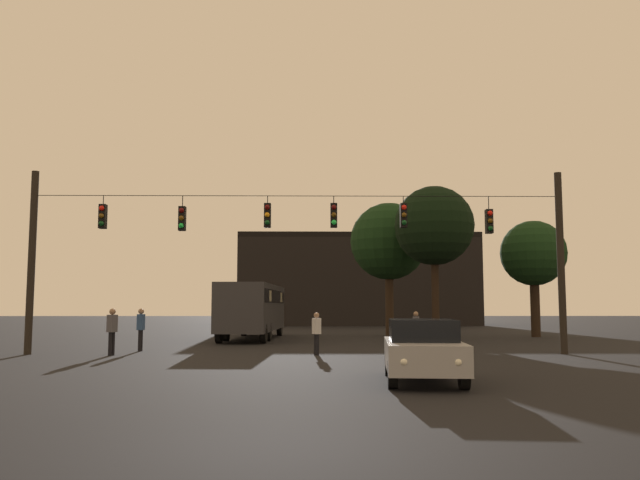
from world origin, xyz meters
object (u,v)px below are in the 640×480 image
at_px(tree_behind_building, 533,254).
at_px(tree_right_far, 434,226).
at_px(tree_left_silhouette, 389,242).
at_px(pedestrian_crossing_center, 416,328).
at_px(pedestrian_near_bus, 141,327).
at_px(pedestrian_crossing_left, 317,331).
at_px(pedestrian_crossing_right, 112,329).
at_px(city_bus, 253,305).
at_px(car_near_right, 423,349).

height_order(tree_behind_building, tree_right_far, tree_right_far).
height_order(tree_left_silhouette, tree_right_far, tree_right_far).
height_order(pedestrian_crossing_center, pedestrian_near_bus, pedestrian_near_bus).
bearing_deg(pedestrian_crossing_left, pedestrian_crossing_right, -179.50).
xyz_separation_m(city_bus, pedestrian_crossing_right, (-4.24, -11.90, -0.87)).
height_order(city_bus, tree_right_far, tree_right_far).
distance_m(pedestrian_crossing_right, tree_left_silhouette, 20.53).
xyz_separation_m(city_bus, pedestrian_crossing_center, (7.85, -8.07, -0.96)).
relative_size(car_near_right, tree_right_far, 0.52).
xyz_separation_m(tree_behind_building, tree_right_far, (-6.53, -2.90, 1.32)).
height_order(city_bus, pedestrian_crossing_center, city_bus).
height_order(pedestrian_crossing_right, tree_left_silhouette, tree_left_silhouette).
xyz_separation_m(pedestrian_near_bus, tree_right_far, (13.89, 8.88, 5.28)).
bearing_deg(pedestrian_crossing_left, tree_right_far, 59.05).
relative_size(car_near_right, pedestrian_near_bus, 2.56).
bearing_deg(pedestrian_crossing_center, car_near_right, -98.44).
bearing_deg(tree_left_silhouette, tree_behind_building, -10.46).
height_order(pedestrian_crossing_left, pedestrian_near_bus, pedestrian_near_bus).
height_order(pedestrian_crossing_right, pedestrian_near_bus, pedestrian_crossing_right).
bearing_deg(tree_right_far, pedestrian_crossing_right, -142.10).
xyz_separation_m(city_bus, car_near_right, (6.01, -20.46, -1.07)).
bearing_deg(tree_left_silhouette, pedestrian_crossing_center, -91.28).
height_order(city_bus, pedestrian_crossing_right, city_bus).
xyz_separation_m(car_near_right, tree_right_far, (4.11, 19.74, 5.48)).
bearing_deg(tree_right_far, pedestrian_crossing_center, -107.19).
xyz_separation_m(tree_left_silhouette, tree_behind_building, (8.54, -1.58, -0.88)).
bearing_deg(pedestrian_near_bus, pedestrian_crossing_right, -101.74).
bearing_deg(car_near_right, tree_behind_building, 64.83).
relative_size(city_bus, pedestrian_near_bus, 6.37).
bearing_deg(city_bus, car_near_right, -73.62).
bearing_deg(car_near_right, tree_left_silhouette, 85.04).
bearing_deg(tree_right_far, pedestrian_near_bus, -147.40).
height_order(city_bus, car_near_right, city_bus).
relative_size(pedestrian_crossing_center, tree_behind_building, 0.23).
bearing_deg(tree_left_silhouette, pedestrian_crossing_left, -106.62).
bearing_deg(pedestrian_crossing_left, pedestrian_near_bus, 162.81).
bearing_deg(tree_behind_building, car_near_right, -115.17).
relative_size(city_bus, tree_right_far, 1.30).
distance_m(pedestrian_crossing_left, tree_left_silhouette, 17.01).
relative_size(pedestrian_crossing_center, tree_left_silhouette, 0.19).
bearing_deg(pedestrian_crossing_right, pedestrian_crossing_left, 0.50).
relative_size(city_bus, car_near_right, 2.49).
bearing_deg(tree_left_silhouette, pedestrian_near_bus, -131.63).
bearing_deg(pedestrian_crossing_right, tree_right_far, 37.90).
height_order(tree_left_silhouette, tree_behind_building, tree_left_silhouette).
xyz_separation_m(car_near_right, tree_behind_building, (10.64, 22.65, 4.16)).
distance_m(pedestrian_crossing_right, pedestrian_near_bus, 2.35).
distance_m(city_bus, pedestrian_crossing_left, 12.36).
bearing_deg(pedestrian_crossing_left, tree_behind_building, 46.73).
height_order(car_near_right, pedestrian_crossing_center, pedestrian_crossing_center).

